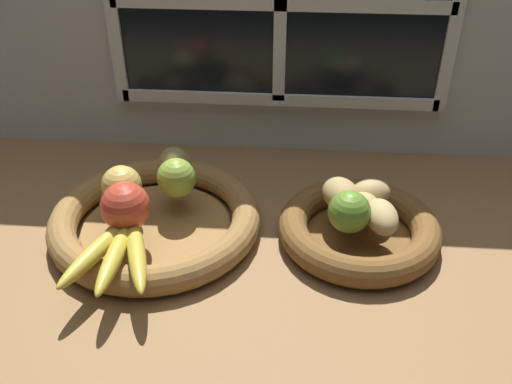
% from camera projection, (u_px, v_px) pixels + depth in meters
% --- Properties ---
extents(ground_plane, '(1.40, 0.90, 0.03)m').
position_uv_depth(ground_plane, '(270.00, 236.00, 0.97)').
color(ground_plane, olive).
extents(back_wall, '(1.40, 0.05, 0.55)m').
position_uv_depth(back_wall, '(281.00, 17.00, 1.05)').
color(back_wall, silver).
rests_on(back_wall, ground_plane).
extents(fruit_bowl_left, '(0.36, 0.36, 0.05)m').
position_uv_depth(fruit_bowl_left, '(156.00, 220.00, 0.95)').
color(fruit_bowl_left, olive).
rests_on(fruit_bowl_left, ground_plane).
extents(fruit_bowl_right, '(0.27, 0.27, 0.05)m').
position_uv_depth(fruit_bowl_right, '(359.00, 229.00, 0.92)').
color(fruit_bowl_right, brown).
rests_on(fruit_bowl_right, ground_plane).
extents(apple_red_front, '(0.08, 0.08, 0.08)m').
position_uv_depth(apple_red_front, '(125.00, 206.00, 0.87)').
color(apple_red_front, '#CC422D').
rests_on(apple_red_front, fruit_bowl_left).
extents(apple_golden_left, '(0.07, 0.07, 0.07)m').
position_uv_depth(apple_golden_left, '(122.00, 185.00, 0.93)').
color(apple_golden_left, '#DBB756').
rests_on(apple_golden_left, fruit_bowl_left).
extents(apple_green_back, '(0.07, 0.07, 0.07)m').
position_uv_depth(apple_green_back, '(177.00, 178.00, 0.95)').
color(apple_green_back, '#8CAD3D').
rests_on(apple_green_back, fruit_bowl_left).
extents(pear_brown, '(0.07, 0.07, 0.07)m').
position_uv_depth(pear_brown, '(175.00, 167.00, 0.97)').
color(pear_brown, olive).
rests_on(pear_brown, fruit_bowl_left).
extents(banana_bunch_front, '(0.14, 0.19, 0.03)m').
position_uv_depth(banana_bunch_front, '(117.00, 250.00, 0.82)').
color(banana_bunch_front, gold).
rests_on(banana_bunch_front, fruit_bowl_left).
extents(potato_small, '(0.06, 0.09, 0.05)m').
position_uv_depth(potato_small, '(382.00, 217.00, 0.87)').
color(potato_small, tan).
rests_on(potato_small, fruit_bowl_right).
extents(potato_back, '(0.08, 0.07, 0.05)m').
position_uv_depth(potato_back, '(371.00, 192.00, 0.93)').
color(potato_back, tan).
rests_on(potato_back, fruit_bowl_right).
extents(potato_oblong, '(0.09, 0.10, 0.05)m').
position_uv_depth(potato_oblong, '(341.00, 195.00, 0.92)').
color(potato_oblong, tan).
rests_on(potato_oblong, fruit_bowl_right).
extents(potato_large, '(0.08, 0.08, 0.04)m').
position_uv_depth(potato_large, '(362.00, 207.00, 0.90)').
color(potato_large, tan).
rests_on(potato_large, fruit_bowl_right).
extents(lime_near, '(0.07, 0.07, 0.07)m').
position_uv_depth(lime_near, '(349.00, 212.00, 0.86)').
color(lime_near, olive).
rests_on(lime_near, fruit_bowl_right).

